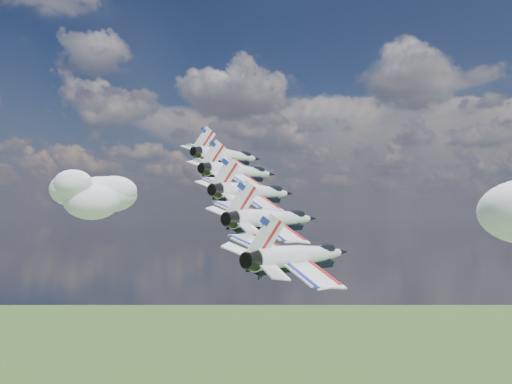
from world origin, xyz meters
The scene contains 6 objects.
cloud_left centered at (-134.60, 81.61, 163.66)m, with size 45.10×35.44×17.72m, color white.
jet_0 centered at (-15.66, -1.68, 164.82)m, with size 11.87×17.57×5.25m, color white, non-canonical shape.
jet_1 centered at (-8.66, -9.81, 161.17)m, with size 11.87×17.57×5.25m, color white, non-canonical shape.
jet_2 centered at (-1.67, -17.94, 157.53)m, with size 11.87×17.57×5.25m, color white, non-canonical shape.
jet_3 centered at (5.33, -26.07, 153.89)m, with size 11.87×17.57×5.25m, color white, non-canonical shape.
jet_4 centered at (12.33, -34.20, 150.24)m, with size 11.87×17.57×5.25m, color white, non-canonical shape.
Camera 1 is at (35.07, -86.68, 154.06)m, focal length 40.00 mm.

